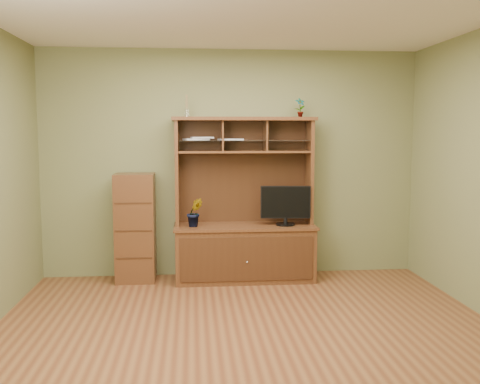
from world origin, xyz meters
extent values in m
cube|color=brown|center=(0.00, 0.00, -0.01)|extent=(4.50, 4.00, 0.02)
cube|color=white|center=(0.00, 0.00, 2.71)|extent=(4.50, 4.00, 0.02)
cube|color=olive|center=(0.00, 2.01, 1.35)|extent=(4.50, 0.02, 2.70)
cube|color=olive|center=(0.00, -2.01, 1.35)|extent=(4.50, 0.02, 2.70)
cube|color=#412012|center=(0.14, 1.71, 0.31)|extent=(1.60, 0.55, 0.62)
cube|color=#321A0D|center=(0.14, 1.42, 0.31)|extent=(1.50, 0.01, 0.50)
sphere|color=silver|center=(0.14, 1.41, 0.28)|extent=(0.02, 0.02, 0.02)
cube|color=#412012|center=(0.14, 1.71, 0.64)|extent=(1.64, 0.59, 0.03)
cube|color=#412012|center=(-0.64, 1.80, 1.27)|extent=(0.04, 0.35, 1.25)
cube|color=#412012|center=(0.92, 1.80, 1.27)|extent=(0.04, 0.35, 1.25)
cube|color=#321A0D|center=(0.14, 1.97, 1.27)|extent=(1.52, 0.02, 1.25)
cube|color=#412012|center=(0.14, 1.80, 1.88)|extent=(1.66, 0.40, 0.04)
cube|color=#412012|center=(0.14, 1.80, 1.50)|extent=(1.52, 0.32, 0.02)
cube|color=#412012|center=(-0.12, 1.80, 1.69)|extent=(0.02, 0.31, 0.35)
cube|color=#412012|center=(0.39, 1.80, 1.69)|extent=(0.02, 0.31, 0.35)
cube|color=silver|center=(0.14, 1.79, 1.63)|extent=(1.50, 0.27, 0.01)
cylinder|color=black|center=(0.61, 1.65, 0.66)|extent=(0.22, 0.22, 0.02)
cylinder|color=black|center=(0.61, 1.65, 0.71)|extent=(0.04, 0.04, 0.07)
cube|color=black|center=(0.61, 1.65, 0.92)|extent=(0.58, 0.10, 0.38)
imported|color=#2C5C1F|center=(-0.44, 1.65, 0.82)|extent=(0.20, 0.17, 0.33)
imported|color=#326824|center=(0.80, 1.80, 2.01)|extent=(0.14, 0.11, 0.23)
cylinder|color=silver|center=(-0.52, 1.80, 1.95)|extent=(0.05, 0.05, 0.09)
cylinder|color=olive|center=(-0.52, 1.80, 2.07)|extent=(0.03, 0.03, 0.16)
cube|color=silver|center=(-0.42, 1.80, 1.64)|extent=(0.32, 0.27, 0.02)
cube|color=silver|center=(-0.35, 1.80, 1.66)|extent=(0.27, 0.22, 0.02)
cube|color=silver|center=(-0.02, 1.80, 1.64)|extent=(0.30, 0.25, 0.02)
cube|color=#412012|center=(-1.13, 1.78, 0.63)|extent=(0.45, 0.40, 1.25)
cube|color=#321A0D|center=(-1.13, 1.57, 0.31)|extent=(0.41, 0.01, 0.02)
cube|color=#321A0D|center=(-1.13, 1.57, 0.63)|extent=(0.41, 0.01, 0.01)
cube|color=#321A0D|center=(-1.13, 1.57, 0.94)|extent=(0.41, 0.01, 0.01)
camera|label=1|loc=(-0.47, -4.41, 1.72)|focal=40.00mm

